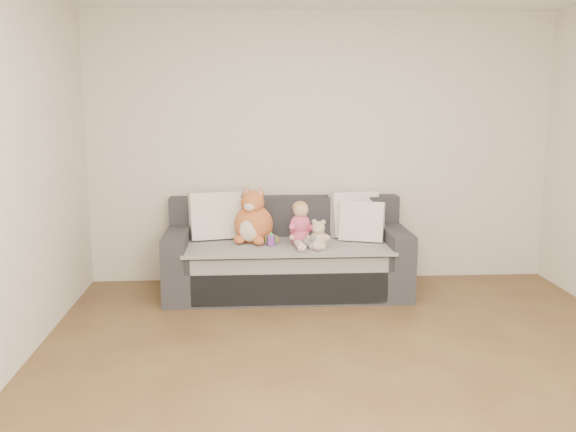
% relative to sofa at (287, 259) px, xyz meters
% --- Properties ---
extents(room_shell, '(5.00, 5.00, 5.00)m').
position_rel_sofa_xyz_m(room_shell, '(0.36, -1.64, 0.99)').
color(room_shell, brown).
rests_on(room_shell, ground).
extents(sofa, '(2.20, 0.94, 0.85)m').
position_rel_sofa_xyz_m(sofa, '(0.00, 0.00, 0.00)').
color(sofa, '#28282D').
rests_on(sofa, ground).
extents(cushion_left, '(0.52, 0.33, 0.46)m').
position_rel_sofa_xyz_m(cushion_left, '(-0.66, 0.17, 0.38)').
color(cushion_left, white).
rests_on(cushion_left, sofa).
extents(cushion_right_back, '(0.50, 0.31, 0.44)m').
position_rel_sofa_xyz_m(cushion_right_back, '(0.67, 0.22, 0.38)').
color(cushion_right_back, white).
rests_on(cushion_right_back, sofa).
extents(cushion_right_front, '(0.44, 0.30, 0.38)m').
position_rel_sofa_xyz_m(cushion_right_front, '(0.70, -0.00, 0.35)').
color(cushion_right_front, white).
rests_on(cushion_right_front, sofa).
extents(toddler, '(0.28, 0.41, 0.41)m').
position_rel_sofa_xyz_m(toddler, '(0.12, -0.16, 0.33)').
color(toddler, '#D54B77').
rests_on(toddler, sofa).
extents(plush_cat, '(0.41, 0.37, 0.54)m').
position_rel_sofa_xyz_m(plush_cat, '(-0.30, 0.01, 0.36)').
color(plush_cat, '#B55A28').
rests_on(plush_cat, sofa).
extents(teddy_bear, '(0.21, 0.16, 0.27)m').
position_rel_sofa_xyz_m(teddy_bear, '(0.26, -0.29, 0.27)').
color(teddy_bear, tan).
rests_on(teddy_bear, sofa).
extents(plush_cow, '(0.13, 0.18, 0.15)m').
position_rel_sofa_xyz_m(plush_cow, '(0.19, -0.26, 0.23)').
color(plush_cow, white).
rests_on(plush_cow, sofa).
extents(sippy_cup, '(0.11, 0.09, 0.13)m').
position_rel_sofa_xyz_m(sippy_cup, '(-0.15, -0.15, 0.23)').
color(sippy_cup, purple).
rests_on(sippy_cup, sofa).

